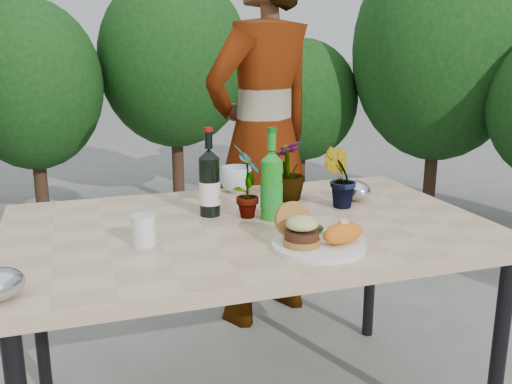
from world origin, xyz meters
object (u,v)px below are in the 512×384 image
object	(u,v)px
wine_bottle	(210,184)
person	(263,139)
dinner_plate	(319,246)
patio_table	(249,240)

from	to	relation	value
wine_bottle	person	bearing A→B (deg)	57.22
dinner_plate	patio_table	bearing A→B (deg)	113.56
patio_table	wine_bottle	world-z (taller)	wine_bottle
patio_table	person	bearing A→B (deg)	67.88
dinner_plate	wine_bottle	bearing A→B (deg)	117.99
patio_table	dinner_plate	bearing A→B (deg)	-66.44
wine_bottle	person	size ratio (longest dim) A/B	0.17
patio_table	person	xyz separation A→B (m)	(0.32, 0.79, 0.21)
patio_table	dinner_plate	world-z (taller)	dinner_plate
patio_table	wine_bottle	distance (m)	0.24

